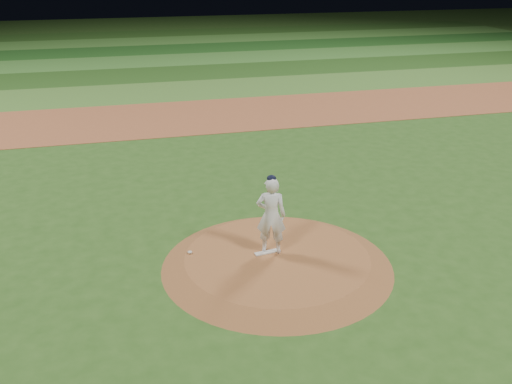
% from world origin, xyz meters
% --- Properties ---
extents(ground, '(120.00, 120.00, 0.00)m').
position_xyz_m(ground, '(0.00, 0.00, 0.00)').
color(ground, '#2A511A').
rests_on(ground, ground).
extents(infield_dirt_band, '(70.00, 6.00, 0.02)m').
position_xyz_m(infield_dirt_band, '(0.00, 14.00, 0.01)').
color(infield_dirt_band, brown).
rests_on(infield_dirt_band, ground).
extents(outfield_stripe_0, '(70.00, 5.00, 0.02)m').
position_xyz_m(outfield_stripe_0, '(0.00, 19.50, 0.01)').
color(outfield_stripe_0, '#407129').
rests_on(outfield_stripe_0, ground).
extents(outfield_stripe_1, '(70.00, 5.00, 0.02)m').
position_xyz_m(outfield_stripe_1, '(0.00, 24.50, 0.01)').
color(outfield_stripe_1, '#214917').
rests_on(outfield_stripe_1, ground).
extents(outfield_stripe_2, '(70.00, 5.00, 0.02)m').
position_xyz_m(outfield_stripe_2, '(0.00, 29.50, 0.01)').
color(outfield_stripe_2, '#39762A').
rests_on(outfield_stripe_2, ground).
extents(outfield_stripe_3, '(70.00, 5.00, 0.02)m').
position_xyz_m(outfield_stripe_3, '(0.00, 34.50, 0.01)').
color(outfield_stripe_3, '#1B4C18').
rests_on(outfield_stripe_3, ground).
extents(outfield_stripe_4, '(70.00, 5.00, 0.02)m').
position_xyz_m(outfield_stripe_4, '(0.00, 39.50, 0.01)').
color(outfield_stripe_4, '#3D782B').
rests_on(outfield_stripe_4, ground).
extents(outfield_stripe_5, '(70.00, 5.00, 0.02)m').
position_xyz_m(outfield_stripe_5, '(0.00, 44.50, 0.01)').
color(outfield_stripe_5, '#244E19').
rests_on(outfield_stripe_5, ground).
extents(pitchers_mound, '(5.50, 5.50, 0.25)m').
position_xyz_m(pitchers_mound, '(0.00, 0.00, 0.12)').
color(pitchers_mound, brown).
rests_on(pitchers_mound, ground).
extents(pitching_rubber, '(0.59, 0.22, 0.03)m').
position_xyz_m(pitching_rubber, '(-0.20, 0.23, 0.26)').
color(pitching_rubber, silver).
rests_on(pitching_rubber, pitchers_mound).
extents(rosin_bag, '(0.11, 0.11, 0.06)m').
position_xyz_m(rosin_bag, '(-1.99, 0.67, 0.28)').
color(rosin_bag, beige).
rests_on(rosin_bag, pitchers_mound).
extents(pitcher_on_mound, '(0.81, 0.66, 1.98)m').
position_xyz_m(pitcher_on_mound, '(-0.08, 0.26, 1.22)').
color(pitcher_on_mound, white).
rests_on(pitcher_on_mound, pitchers_mound).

